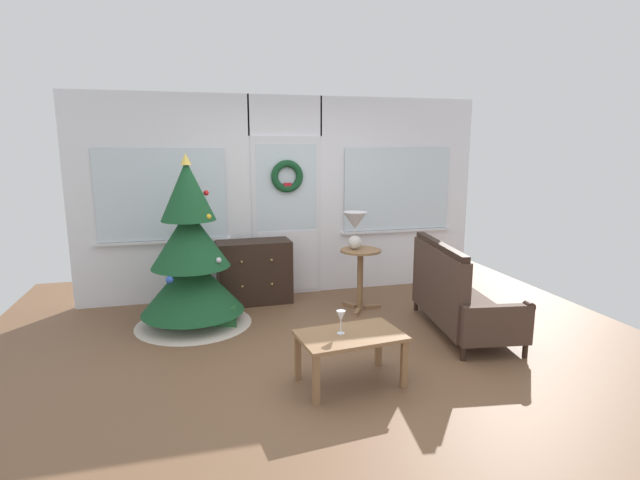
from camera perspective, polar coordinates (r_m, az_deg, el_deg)
The scene contains 10 objects.
ground_plane at distance 4.69m, azimuth 1.15°, elevation -13.40°, with size 6.76×6.76×0.00m, color brown.
back_wall_with_door at distance 6.33m, azimuth -3.98°, elevation 5.06°, with size 5.20×0.19×2.55m.
christmas_tree at distance 5.44m, azimuth -14.83°, elevation -2.55°, with size 1.26×1.26×1.86m.
dresser_cabinet at distance 6.13m, azimuth -7.68°, elevation -3.70°, with size 0.91×0.46×0.78m.
settee_sofa at distance 5.32m, azimuth 15.53°, elevation -6.44°, with size 0.90×1.60×0.96m.
side_table at distance 5.79m, azimuth 4.72°, elevation -3.20°, with size 0.50×0.48×0.73m.
table_lamp at distance 5.71m, azimuth 4.10°, elevation 1.73°, with size 0.28×0.28×0.44m.
coffee_table at distance 4.07m, azimuth 3.55°, elevation -11.73°, with size 0.89×0.61×0.43m.
wine_glass at distance 4.00m, azimuth 2.46°, elevation -8.97°, with size 0.08×0.08×0.20m.
gift_box at distance 5.44m, azimuth -11.11°, elevation -8.71°, with size 0.24×0.21×0.24m, color #266633.
Camera 1 is at (-1.17, -4.10, 1.93)m, focal length 27.41 mm.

